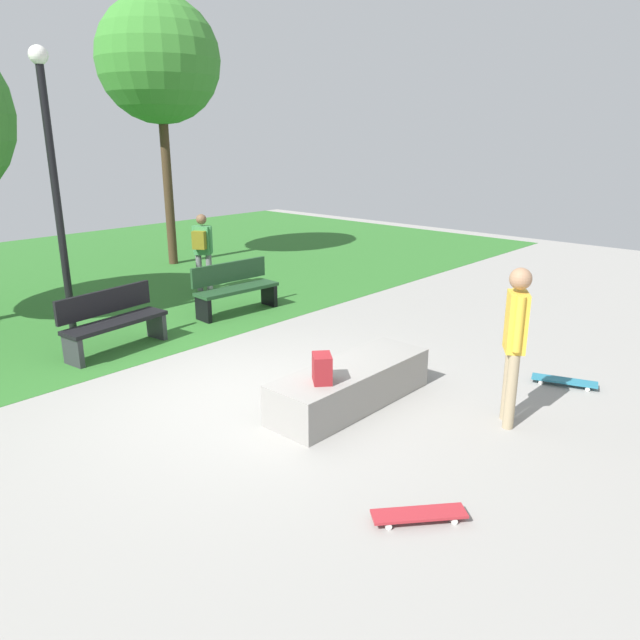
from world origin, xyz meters
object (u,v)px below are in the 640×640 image
(skateboard_spare, at_px, (564,381))
(lamp_post, at_px, (53,166))
(park_bench_far_right, at_px, (235,287))
(skater_performing_trick, at_px, (515,334))
(pedestrian_with_backpack, at_px, (202,246))
(concrete_ledge, at_px, (351,385))
(skateboard_by_ledge, at_px, (419,514))
(backpack_on_ledge, at_px, (322,368))
(tree_young_birch, at_px, (159,61))
(park_bench_near_path, at_px, (113,320))

(skateboard_spare, relative_size, lamp_post, 0.19)
(park_bench_far_right, relative_size, lamp_post, 0.37)
(skater_performing_trick, distance_m, pedestrian_with_backpack, 7.48)
(concrete_ledge, xyz_separation_m, skater_performing_trick, (0.79, -1.62, 0.81))
(skater_performing_trick, height_order, lamp_post, lamp_post)
(concrete_ledge, bearing_deg, skater_performing_trick, -63.95)
(skateboard_by_ledge, bearing_deg, backpack_on_ledge, 66.26)
(park_bench_far_right, bearing_deg, skateboard_spare, -83.19)
(tree_young_birch, bearing_deg, park_bench_far_right, -111.27)
(park_bench_far_right, height_order, tree_young_birch, tree_young_birch)
(skater_performing_trick, xyz_separation_m, park_bench_near_path, (-1.72, 5.45, -0.57))
(skater_performing_trick, distance_m, park_bench_far_right, 5.76)
(concrete_ledge, distance_m, park_bench_near_path, 3.95)
(lamp_post, bearing_deg, park_bench_far_right, -26.19)
(pedestrian_with_backpack, bearing_deg, skateboard_by_ledge, -115.06)
(skateboard_by_ledge, relative_size, tree_young_birch, 0.12)
(backpack_on_ledge, distance_m, skateboard_spare, 3.36)
(lamp_post, bearing_deg, skater_performing_trick, -76.35)
(backpack_on_ledge, distance_m, skater_performing_trick, 2.12)
(skater_performing_trick, height_order, park_bench_near_path, skater_performing_trick)
(park_bench_near_path, bearing_deg, skater_performing_trick, -72.48)
(park_bench_near_path, distance_m, pedestrian_with_backpack, 3.67)
(concrete_ledge, xyz_separation_m, lamp_post, (-0.89, 5.28, 2.40))
(backpack_on_ledge, xyz_separation_m, skateboard_spare, (2.88, -1.63, -0.58))
(skater_performing_trick, bearing_deg, lamp_post, 103.65)
(concrete_ledge, distance_m, lamp_post, 5.87)
(skater_performing_trick, distance_m, lamp_post, 7.28)
(skater_performing_trick, height_order, park_bench_far_right, skater_performing_trick)
(concrete_ledge, distance_m, skateboard_spare, 2.85)
(concrete_ledge, bearing_deg, skateboard_spare, -36.41)
(tree_young_birch, bearing_deg, backpack_on_ledge, -114.56)
(park_bench_near_path, xyz_separation_m, lamp_post, (0.04, 1.45, 2.16))
(concrete_ledge, xyz_separation_m, backpack_on_ledge, (-0.58, -0.06, 0.40))
(skater_performing_trick, relative_size, skateboard_spare, 2.17)
(park_bench_far_right, xyz_separation_m, tree_young_birch, (1.77, 4.54, 4.26))
(concrete_ledge, height_order, backpack_on_ledge, backpack_on_ledge)
(park_bench_near_path, bearing_deg, skateboard_spare, -59.74)
(concrete_ledge, relative_size, pedestrian_with_backpack, 1.41)
(skater_performing_trick, bearing_deg, skateboard_spare, -2.76)
(backpack_on_ledge, height_order, tree_young_birch, tree_young_birch)
(concrete_ledge, height_order, tree_young_birch, tree_young_birch)
(skater_performing_trick, distance_m, tree_young_birch, 11.17)
(park_bench_far_right, xyz_separation_m, lamp_post, (-2.49, 1.22, 2.16))
(backpack_on_ledge, bearing_deg, park_bench_far_right, -166.79)
(backpack_on_ledge, bearing_deg, skateboard_by_ledge, 17.47)
(backpack_on_ledge, distance_m, tree_young_birch, 10.36)
(park_bench_near_path, bearing_deg, lamp_post, 88.26)
(tree_young_birch, bearing_deg, lamp_post, -142.08)
(lamp_post, relative_size, pedestrian_with_backpack, 2.75)
(park_bench_far_right, distance_m, pedestrian_with_backpack, 1.83)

